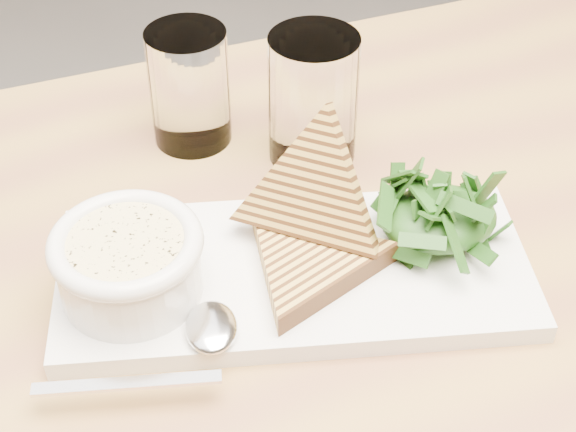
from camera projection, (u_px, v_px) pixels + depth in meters
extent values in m
cube|color=brown|center=(389.00, 354.00, 0.66)|extent=(1.41, 1.03, 0.04)
cube|color=silver|center=(294.00, 273.00, 0.68)|extent=(0.38, 0.22, 0.02)
cylinder|color=silver|center=(130.00, 271.00, 0.64)|extent=(0.10, 0.10, 0.04)
cylinder|color=#DAC681|center=(126.00, 245.00, 0.63)|extent=(0.09, 0.09, 0.01)
torus|color=silver|center=(125.00, 243.00, 0.62)|extent=(0.11, 0.11, 0.01)
ellipsoid|color=black|center=(439.00, 219.00, 0.69)|extent=(0.09, 0.07, 0.04)
ellipsoid|color=silver|center=(212.00, 327.00, 0.62)|extent=(0.04, 0.06, 0.01)
cube|color=silver|center=(127.00, 383.00, 0.59)|extent=(0.13, 0.03, 0.00)
cylinder|color=white|center=(189.00, 87.00, 0.79)|extent=(0.07, 0.07, 0.11)
cylinder|color=white|center=(313.00, 99.00, 0.77)|extent=(0.08, 0.08, 0.12)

